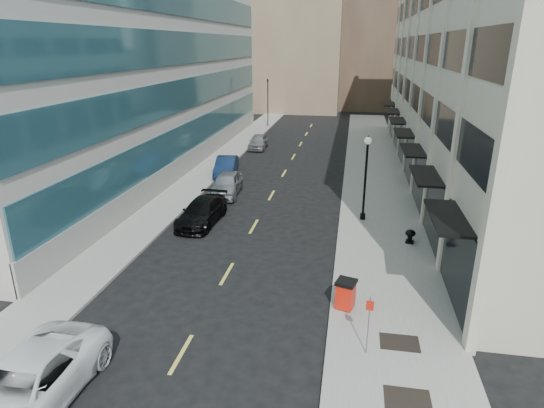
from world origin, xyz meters
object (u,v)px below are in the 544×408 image
(car_black_pickup, at_px, (202,212))
(car_silver_sedan, at_px, (227,184))
(trash_bin, at_px, (346,293))
(urn_planter, at_px, (410,235))
(car_blue_sedan, at_px, (226,166))
(car_grey_sedan, at_px, (258,142))
(traffic_signal, at_px, (268,82))
(car_white_van, at_px, (25,386))
(sign_post, at_px, (369,317))
(lamppost, at_px, (366,171))

(car_black_pickup, xyz_separation_m, car_silver_sedan, (0.00, 5.61, 0.09))
(car_silver_sedan, height_order, trash_bin, car_silver_sedan)
(trash_bin, bearing_deg, urn_planter, 81.45)
(car_blue_sedan, xyz_separation_m, car_grey_sedan, (0.55, 10.39, -0.01))
(traffic_signal, relative_size, car_silver_sedan, 1.47)
(car_black_pickup, relative_size, car_blue_sedan, 1.09)
(car_grey_sedan, bearing_deg, car_white_van, -91.98)
(car_white_van, relative_size, car_silver_sedan, 1.24)
(car_black_pickup, relative_size, car_silver_sedan, 1.05)
(traffic_signal, distance_m, trash_bin, 43.93)
(car_silver_sedan, xyz_separation_m, sign_post, (9.60, -16.62, 0.79))
(car_white_van, xyz_separation_m, car_grey_sedan, (-0.53, 36.20, -0.08))
(car_silver_sedan, xyz_separation_m, car_blue_sedan, (-1.43, 5.00, -0.06))
(urn_planter, bearing_deg, car_grey_sedan, 120.35)
(car_black_pickup, bearing_deg, sign_post, -46.38)
(sign_post, bearing_deg, lamppost, 100.40)
(car_white_van, height_order, sign_post, sign_post)
(trash_bin, bearing_deg, car_black_pickup, 153.16)
(sign_post, xyz_separation_m, urn_planter, (2.47, 9.88, -1.00))
(car_white_van, distance_m, car_black_pickup, 15.20)
(car_blue_sedan, relative_size, sign_post, 2.04)
(car_black_pickup, relative_size, car_grey_sedan, 1.15)
(car_white_van, height_order, trash_bin, car_white_van)
(car_grey_sedan, bearing_deg, traffic_signal, 93.41)
(car_black_pickup, distance_m, urn_planter, 12.12)
(car_white_van, xyz_separation_m, urn_planter, (12.43, 14.07, -0.21))
(car_black_pickup, height_order, car_blue_sedan, car_blue_sedan)
(traffic_signal, bearing_deg, car_white_van, -87.74)
(car_grey_sedan, bearing_deg, car_blue_sedan, -95.82)
(car_black_pickup, relative_size, sign_post, 2.23)
(sign_post, bearing_deg, trash_bin, 116.58)
(car_black_pickup, height_order, car_silver_sedan, car_silver_sedan)
(car_silver_sedan, bearing_deg, car_white_van, -95.18)
(car_white_van, height_order, car_grey_sedan, car_white_van)
(car_white_van, xyz_separation_m, trash_bin, (9.15, 6.98, -0.00))
(lamppost, distance_m, urn_planter, 4.76)
(urn_planter, bearing_deg, car_white_van, -131.45)
(trash_bin, height_order, sign_post, sign_post)
(car_silver_sedan, height_order, sign_post, sign_post)
(trash_bin, relative_size, lamppost, 0.24)
(car_blue_sedan, distance_m, sign_post, 24.29)
(car_blue_sedan, bearing_deg, urn_planter, -48.51)
(traffic_signal, bearing_deg, urn_planter, -67.75)
(car_silver_sedan, xyz_separation_m, lamppost, (9.60, -3.61, 2.40))
(car_blue_sedan, bearing_deg, lamppost, -45.49)
(car_white_van, relative_size, trash_bin, 4.75)
(traffic_signal, distance_m, lamppost, 34.23)
(sign_post, relative_size, urn_planter, 2.99)
(car_silver_sedan, bearing_deg, lamppost, -24.81)
(car_silver_sedan, height_order, urn_planter, car_silver_sedan)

